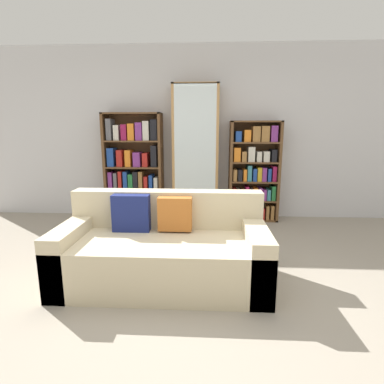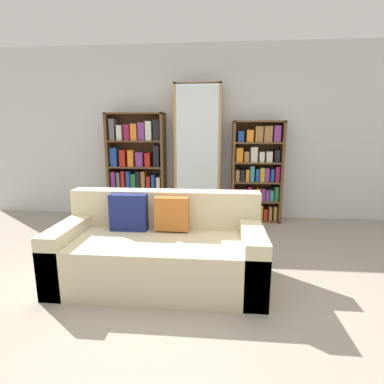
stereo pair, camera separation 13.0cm
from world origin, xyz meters
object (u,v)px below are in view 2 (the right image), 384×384
(bookshelf_left, at_px, (137,169))
(bookshelf_right, at_px, (257,174))
(couch, at_px, (160,250))
(wine_bottle, at_px, (239,234))
(display_cabinet, at_px, (198,154))

(bookshelf_left, height_order, bookshelf_right, bookshelf_left)
(couch, height_order, bookshelf_left, bookshelf_left)
(couch, xyz_separation_m, bookshelf_right, (1.13, 2.05, 0.45))
(couch, relative_size, wine_bottle, 5.44)
(display_cabinet, bearing_deg, wine_bottle, -61.50)
(display_cabinet, xyz_separation_m, bookshelf_right, (0.91, 0.02, -0.30))
(wine_bottle, bearing_deg, couch, -130.19)
(couch, height_order, wine_bottle, couch)
(display_cabinet, relative_size, bookshelf_right, 1.35)
(bookshelf_right, distance_m, wine_bottle, 1.29)
(couch, distance_m, bookshelf_right, 2.38)
(bookshelf_left, distance_m, bookshelf_right, 1.89)
(wine_bottle, bearing_deg, bookshelf_left, 144.93)
(couch, xyz_separation_m, wine_bottle, (0.80, 0.95, -0.15))
(wine_bottle, bearing_deg, bookshelf_right, 73.52)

